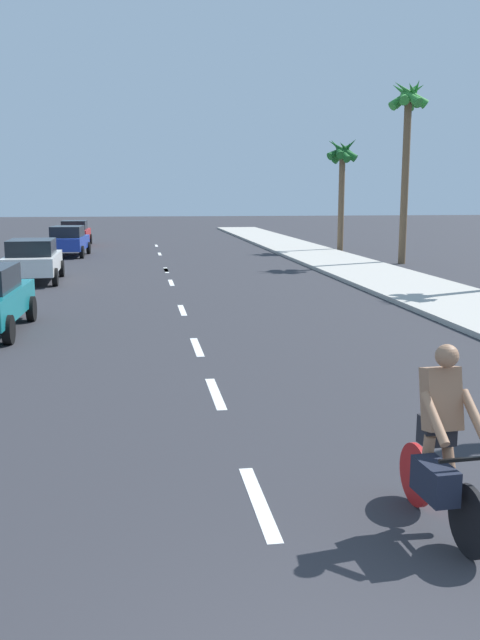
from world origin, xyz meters
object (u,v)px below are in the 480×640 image
at_px(palm_tree_far, 408,118).
at_px(cyclist, 440,448).
at_px(parked_car_white, 33,259).
at_px(palm_tree_distant, 342,161).
at_px(parked_car_blue, 68,240).
at_px(parked_car_red, 75,232).

bearing_deg(palm_tree_far, cyclist, -110.81).
bearing_deg(cyclist, parked_car_white, -75.44).
height_order(cyclist, palm_tree_far, palm_tree_far).
bearing_deg(palm_tree_far, palm_tree_distant, 95.64).
xyz_separation_m(cyclist, palm_tree_far, (9.40, 24.75, 5.74)).
relative_size(cyclist, parked_car_white, 0.42).
relative_size(parked_car_white, parked_car_blue, 1.03).
xyz_separation_m(parked_car_red, palm_tree_far, (16.03, -14.09, 5.73)).
relative_size(parked_car_blue, parked_car_red, 1.06).
distance_m(parked_car_red, palm_tree_far, 22.10).
height_order(parked_car_white, parked_car_red, same).
relative_size(parked_car_red, palm_tree_distant, 0.61).
distance_m(parked_car_white, palm_tree_far, 17.55).
bearing_deg(palm_tree_distant, parked_car_white, -142.00).
bearing_deg(parked_car_blue, parked_car_red, 95.30).
height_order(parked_car_red, palm_tree_far, palm_tree_far).
bearing_deg(parked_car_white, palm_tree_distant, 36.48).
xyz_separation_m(parked_car_white, parked_car_blue, (0.26, 10.79, -0.00)).
height_order(parked_car_red, palm_tree_distant, palm_tree_distant).
relative_size(palm_tree_far, palm_tree_distant, 1.30).
xyz_separation_m(parked_car_red, palm_tree_distant, (15.28, -6.60, 4.19)).
distance_m(parked_car_blue, palm_tree_distant, 15.60).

